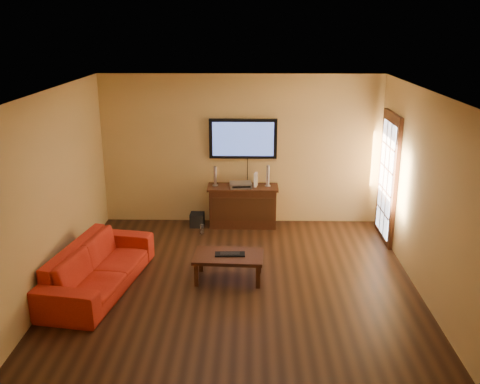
{
  "coord_description": "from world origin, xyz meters",
  "views": [
    {
      "loc": [
        0.18,
        -6.87,
        3.54
      ],
      "look_at": [
        0.02,
        0.8,
        1.1
      ],
      "focal_mm": 40.0,
      "sensor_mm": 36.0,
      "label": 1
    }
  ],
  "objects_px": {
    "sofa": "(98,260)",
    "game_console": "(256,180)",
    "coffee_table": "(228,258)",
    "speaker_left": "(215,177)",
    "speaker_right": "(268,177)",
    "av_receiver": "(241,185)",
    "bottle": "(202,229)",
    "subwoofer": "(197,220)",
    "television": "(243,139)",
    "media_console": "(243,206)",
    "keyboard": "(230,254)"
  },
  "relations": [
    {
      "from": "av_receiver",
      "to": "coffee_table",
      "type": "bearing_deg",
      "value": -100.17
    },
    {
      "from": "sofa",
      "to": "av_receiver",
      "type": "height_order",
      "value": "sofa"
    },
    {
      "from": "sofa",
      "to": "keyboard",
      "type": "height_order",
      "value": "sofa"
    },
    {
      "from": "speaker_left",
      "to": "speaker_right",
      "type": "distance_m",
      "value": 0.94
    },
    {
      "from": "speaker_left",
      "to": "keyboard",
      "type": "xyz_separation_m",
      "value": [
        0.35,
        -2.18,
        -0.51
      ]
    },
    {
      "from": "television",
      "to": "speaker_right",
      "type": "xyz_separation_m",
      "value": [
        0.45,
        -0.17,
        -0.65
      ]
    },
    {
      "from": "av_receiver",
      "to": "keyboard",
      "type": "bearing_deg",
      "value": -99.58
    },
    {
      "from": "game_console",
      "to": "sofa",
      "type": "bearing_deg",
      "value": -122.79
    },
    {
      "from": "television",
      "to": "speaker_right",
      "type": "distance_m",
      "value": 0.8
    },
    {
      "from": "speaker_left",
      "to": "bottle",
      "type": "distance_m",
      "value": 0.97
    },
    {
      "from": "speaker_left",
      "to": "coffee_table",
      "type": "bearing_deg",
      "value": -81.56
    },
    {
      "from": "sofa",
      "to": "television",
      "type": "bearing_deg",
      "value": -27.01
    },
    {
      "from": "game_console",
      "to": "speaker_left",
      "type": "bearing_deg",
      "value": -171.91
    },
    {
      "from": "sofa",
      "to": "speaker_right",
      "type": "bearing_deg",
      "value": -34.65
    },
    {
      "from": "bottle",
      "to": "keyboard",
      "type": "height_order",
      "value": "keyboard"
    },
    {
      "from": "television",
      "to": "bottle",
      "type": "relative_size",
      "value": 6.04
    },
    {
      "from": "speaker_left",
      "to": "bottle",
      "type": "xyz_separation_m",
      "value": [
        -0.21,
        -0.49,
        -0.81
      ]
    },
    {
      "from": "sofa",
      "to": "av_receiver",
      "type": "xyz_separation_m",
      "value": [
        1.92,
        2.4,
        0.36
      ]
    },
    {
      "from": "media_console",
      "to": "game_console",
      "type": "bearing_deg",
      "value": 6.75
    },
    {
      "from": "media_console",
      "to": "av_receiver",
      "type": "distance_m",
      "value": 0.42
    },
    {
      "from": "sofa",
      "to": "game_console",
      "type": "distance_m",
      "value": 3.33
    },
    {
      "from": "media_console",
      "to": "speaker_left",
      "type": "xyz_separation_m",
      "value": [
        -0.49,
        0.04,
        0.53
      ]
    },
    {
      "from": "sofa",
      "to": "game_console",
      "type": "xyz_separation_m",
      "value": [
        2.19,
        2.47,
        0.44
      ]
    },
    {
      "from": "coffee_table",
      "to": "bottle",
      "type": "bearing_deg",
      "value": 107.53
    },
    {
      "from": "keyboard",
      "to": "speaker_right",
      "type": "bearing_deg",
      "value": 74.74
    },
    {
      "from": "keyboard",
      "to": "speaker_left",
      "type": "bearing_deg",
      "value": 99.0
    },
    {
      "from": "speaker_right",
      "to": "media_console",
      "type": "bearing_deg",
      "value": -176.01
    },
    {
      "from": "television",
      "to": "speaker_left",
      "type": "distance_m",
      "value": 0.84
    },
    {
      "from": "media_console",
      "to": "av_receiver",
      "type": "relative_size",
      "value": 3.31
    },
    {
      "from": "television",
      "to": "speaker_left",
      "type": "height_order",
      "value": "television"
    },
    {
      "from": "television",
      "to": "keyboard",
      "type": "distance_m",
      "value": 2.63
    },
    {
      "from": "sofa",
      "to": "av_receiver",
      "type": "bearing_deg",
      "value": -29.19
    },
    {
      "from": "keyboard",
      "to": "television",
      "type": "bearing_deg",
      "value": 86.37
    },
    {
      "from": "sofa",
      "to": "subwoofer",
      "type": "xyz_separation_m",
      "value": [
        1.13,
        2.39,
        -0.3
      ]
    },
    {
      "from": "media_console",
      "to": "bottle",
      "type": "height_order",
      "value": "media_console"
    },
    {
      "from": "speaker_right",
      "to": "subwoofer",
      "type": "xyz_separation_m",
      "value": [
        -1.27,
        -0.09,
        -0.8
      ]
    },
    {
      "from": "speaker_left",
      "to": "av_receiver",
      "type": "xyz_separation_m",
      "value": [
        0.46,
        -0.08,
        -0.12
      ]
    },
    {
      "from": "media_console",
      "to": "coffee_table",
      "type": "relative_size",
      "value": 1.24
    },
    {
      "from": "sofa",
      "to": "av_receiver",
      "type": "distance_m",
      "value": 3.1
    },
    {
      "from": "television",
      "to": "bottle",
      "type": "bearing_deg",
      "value": -137.4
    },
    {
      "from": "av_receiver",
      "to": "subwoofer",
      "type": "distance_m",
      "value": 1.03
    },
    {
      "from": "media_console",
      "to": "game_console",
      "type": "relative_size",
      "value": 5.22
    },
    {
      "from": "coffee_table",
      "to": "media_console",
      "type": "bearing_deg",
      "value": 85.47
    },
    {
      "from": "television",
      "to": "speaker_right",
      "type": "relative_size",
      "value": 3.14
    },
    {
      "from": "coffee_table",
      "to": "speaker_left",
      "type": "distance_m",
      "value": 2.28
    },
    {
      "from": "av_receiver",
      "to": "bottle",
      "type": "relative_size",
      "value": 1.9
    },
    {
      "from": "sofa",
      "to": "coffee_table",
      "type": "bearing_deg",
      "value": -71.07
    },
    {
      "from": "speaker_right",
      "to": "bottle",
      "type": "bearing_deg",
      "value": -157.35
    },
    {
      "from": "television",
      "to": "speaker_left",
      "type": "bearing_deg",
      "value": -161.54
    },
    {
      "from": "coffee_table",
      "to": "speaker_right",
      "type": "height_order",
      "value": "speaker_right"
    }
  ]
}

